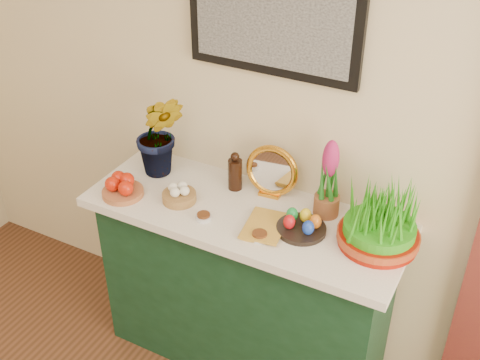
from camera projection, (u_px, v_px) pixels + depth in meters
name	position (u px, v px, depth m)	size (l,w,h in m)	color
sideboard	(245.00, 289.00, 2.83)	(1.30, 0.45, 0.85)	#153B24
tablecloth	(245.00, 213.00, 2.59)	(1.40, 0.55, 0.04)	white
hyacinth_green	(159.00, 121.00, 2.68)	(0.27, 0.23, 0.54)	#21701E
apple_bowl	(122.00, 188.00, 2.65)	(0.20, 0.20, 0.09)	#A75E37
garlic_basket	(179.00, 194.00, 2.62)	(0.17, 0.17, 0.08)	#A48142
vinegar_cruet	(235.00, 173.00, 2.68)	(0.06, 0.06, 0.19)	black
mirror	(272.00, 172.00, 2.62)	(0.24, 0.08, 0.24)	orange
book	(246.00, 222.00, 2.48)	(0.15, 0.22, 0.03)	gold
spice_dish_left	(204.00, 217.00, 2.52)	(0.07, 0.07, 0.03)	silver
spice_dish_right	(260.00, 236.00, 2.41)	(0.08, 0.08, 0.03)	silver
egg_plate	(302.00, 225.00, 2.44)	(0.26, 0.26, 0.08)	black
hyacinth_pink	(329.00, 182.00, 2.47)	(0.11, 0.11, 0.36)	#985833
wheatgrass_sabzeh	(381.00, 220.00, 2.32)	(0.33, 0.33, 0.27)	#8E1104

